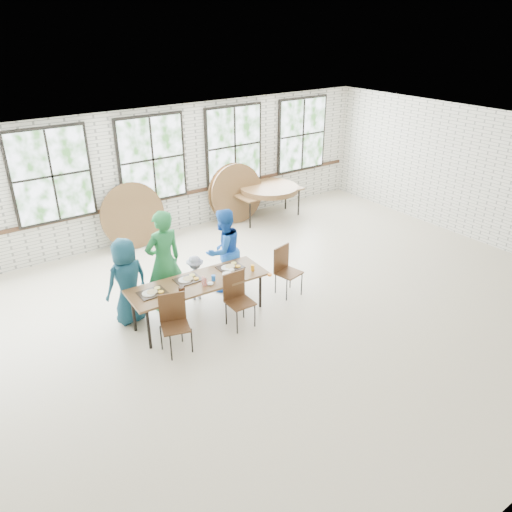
{
  "coord_description": "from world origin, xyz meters",
  "views": [
    {
      "loc": [
        -4.49,
        -5.91,
        4.81
      ],
      "look_at": [
        0.0,
        0.4,
        1.05
      ],
      "focal_mm": 35.0,
      "sensor_mm": 36.0,
      "label": 1
    }
  ],
  "objects": [
    {
      "name": "adult_teal",
      "position": [
        -2.0,
        1.34,
        0.77
      ],
      "size": [
        0.81,
        0.59,
        1.53
      ],
      "primitive_type": "imported",
      "rotation": [
        0.0,
        0.0,
        3.29
      ],
      "color": "#174C5A",
      "rests_on": "ground"
    },
    {
      "name": "adult_green",
      "position": [
        -1.3,
        1.34,
        0.94
      ],
      "size": [
        0.72,
        0.51,
        1.88
      ],
      "primitive_type": "imported",
      "rotation": [
        0.0,
        0.0,
        3.23
      ],
      "color": "#1E7238",
      "rests_on": "ground"
    },
    {
      "name": "chair_near_right",
      "position": [
        -0.54,
        0.19,
        0.56
      ],
      "size": [
        0.43,
        0.41,
        0.95
      ],
      "rotation": [
        0.0,
        0.0,
        -0.02
      ],
      "color": "#4A2D18",
      "rests_on": "ground"
    },
    {
      "name": "round_tops_leaning",
      "position": [
        1.14,
        4.19,
        0.74
      ],
      "size": [
        4.24,
        0.43,
        1.49
      ],
      "color": "brown",
      "rests_on": "ground"
    },
    {
      "name": "chair_near_left",
      "position": [
        -1.73,
        0.17,
        0.56
      ],
      "size": [
        0.52,
        0.51,
        0.95
      ],
      "rotation": [
        0.0,
        0.0,
        -0.3
      ],
      "color": "#4A2D18",
      "rests_on": "ground"
    },
    {
      "name": "tabletop_clutter",
      "position": [
        -0.92,
        0.66,
        0.77
      ],
      "size": [
        2.04,
        0.59,
        0.11
      ],
      "color": "black",
      "rests_on": "dining_table"
    },
    {
      "name": "round_tops_stacked",
      "position": [
        2.84,
        3.83,
        0.8
      ],
      "size": [
        1.5,
        1.5,
        0.13
      ],
      "color": "brown",
      "rests_on": "storage_table"
    },
    {
      "name": "storage_table",
      "position": [
        2.84,
        3.83,
        0.69
      ],
      "size": [
        1.82,
        0.81,
        0.74
      ],
      "rotation": [
        0.0,
        0.0,
        0.03
      ],
      "color": "brown",
      "rests_on": "ground"
    },
    {
      "name": "adult_blue",
      "position": [
        -0.08,
        1.34,
        0.82
      ],
      "size": [
        0.89,
        0.75,
        1.63
      ],
      "primitive_type": "imported",
      "rotation": [
        0.0,
        0.0,
        3.32
      ],
      "color": "blue",
      "rests_on": "ground"
    },
    {
      "name": "toddler",
      "position": [
        -0.7,
        1.34,
        0.43
      ],
      "size": [
        0.62,
        0.45,
        0.87
      ],
      "primitive_type": "imported",
      "rotation": [
        0.0,
        0.0,
        2.9
      ],
      "color": "#151943",
      "rests_on": "ground"
    },
    {
      "name": "room",
      "position": [
        0.0,
        4.44,
        1.83
      ],
      "size": [
        12.0,
        12.0,
        12.0
      ],
      "color": "beige",
      "rests_on": "ground"
    },
    {
      "name": "dining_table",
      "position": [
        -1.0,
        0.69,
        0.69
      ],
      "size": [
        2.43,
        0.91,
        0.74
      ],
      "rotation": [
        0.0,
        0.0,
        -0.05
      ],
      "color": "brown",
      "rests_on": "ground"
    },
    {
      "name": "chair_spare",
      "position": [
        0.77,
        0.55,
        0.56
      ],
      "size": [
        0.5,
        0.49,
        0.95
      ],
      "rotation": [
        0.0,
        0.0,
        0.23
      ],
      "color": "#4A2D18",
      "rests_on": "ground"
    }
  ]
}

